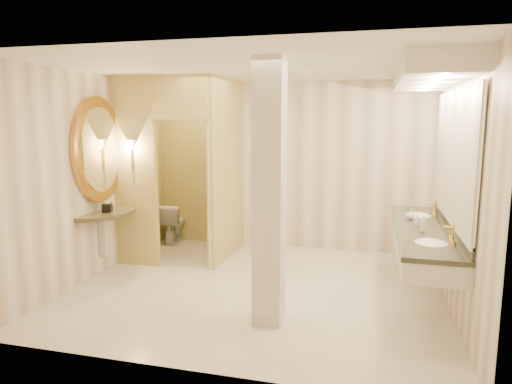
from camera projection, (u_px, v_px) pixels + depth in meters
floor at (257, 288)px, 5.75m from camera, size 4.50×4.50×0.00m
ceiling at (258, 68)px, 5.32m from camera, size 4.50×4.50×0.00m
wall_back at (288, 166)px, 7.45m from camera, size 4.50×0.02×2.70m
wall_front at (196, 215)px, 3.62m from camera, size 4.50×0.02×2.70m
wall_left at (95, 176)px, 6.09m from camera, size 0.02×4.00×2.70m
wall_right at (457, 189)px, 4.98m from camera, size 0.02×4.00×2.70m
toilet_closet at (201, 168)px, 6.74m from camera, size 1.50×1.55×2.70m
wall_sconce at (132, 146)px, 6.36m from camera, size 0.14×0.14×0.42m
vanity at (431, 162)px, 5.13m from camera, size 0.75×2.74×2.09m
console_shelf at (99, 176)px, 6.13m from camera, size 1.09×1.09×2.00m
pillar at (269, 195)px, 4.59m from camera, size 0.30×0.30×2.70m
tissue_box at (107, 208)px, 6.10m from camera, size 0.15×0.15×0.12m
toilet at (173, 223)px, 7.85m from camera, size 0.46×0.71×0.68m
soap_bottle_a at (417, 219)px, 5.34m from camera, size 0.08×0.08×0.14m
soap_bottle_b at (411, 214)px, 5.64m from camera, size 0.13×0.13×0.13m
soap_bottle_c at (423, 223)px, 5.02m from camera, size 0.09×0.09×0.19m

